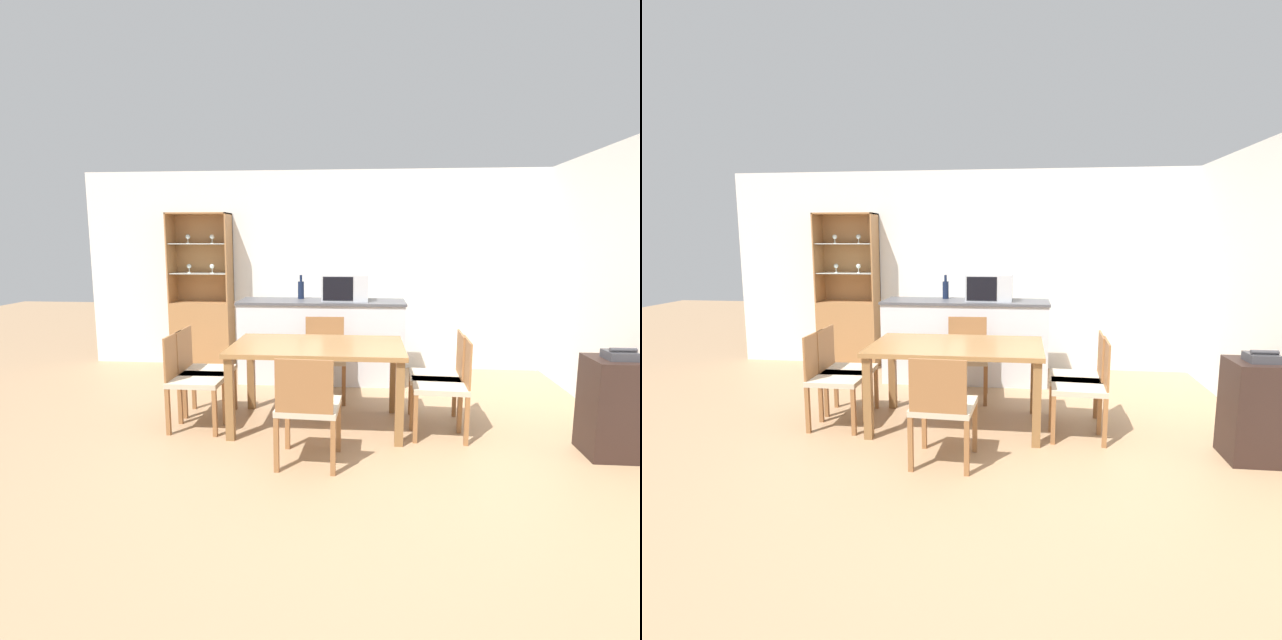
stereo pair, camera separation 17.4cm
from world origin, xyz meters
TOP-DOWN VIEW (x-y plane):
  - ground_plane at (0.00, 0.00)m, footprint 18.00×18.00m
  - wall_back at (0.00, 2.63)m, footprint 6.80×0.06m
  - kitchen_counter at (-0.21, 1.92)m, footprint 1.95×0.59m
  - display_cabinet at (-1.83, 2.44)m, footprint 0.78×0.35m
  - dining_table at (-0.13, 0.44)m, footprint 1.53×0.93m
  - dining_chair_side_left_near at (-1.23, 0.30)m, footprint 0.46×0.46m
  - dining_chair_side_left_far at (-1.23, 0.58)m, footprint 0.47×0.47m
  - dining_chair_head_far at (-0.13, 1.25)m, footprint 0.48×0.48m
  - dining_chair_side_right_near at (0.98, 0.30)m, footprint 0.47×0.47m
  - dining_chair_head_near at (-0.13, -0.36)m, footprint 0.47×0.47m
  - dining_chair_side_right_far at (0.98, 0.58)m, footprint 0.48×0.48m
  - microwave at (0.06, 1.96)m, footprint 0.53×0.39m
  - wine_bottle at (-0.48, 2.07)m, footprint 0.07×0.07m
  - side_cabinet at (2.28, 0.00)m, footprint 0.54×0.39m
  - telephone at (2.22, -0.02)m, footprint 0.21×0.19m

SIDE VIEW (x-z plane):
  - ground_plane at x=0.00m, z-range 0.00..0.00m
  - side_cabinet at x=2.28m, z-range 0.00..0.78m
  - dining_chair_side_left_near at x=-1.23m, z-range 0.02..0.87m
  - dining_chair_side_left_far at x=-1.23m, z-range 0.02..0.87m
  - dining_chair_head_far at x=-0.13m, z-range 0.02..0.87m
  - dining_chair_side_right_near at x=0.98m, z-range 0.02..0.87m
  - dining_chair_head_near at x=-0.13m, z-range 0.02..0.87m
  - dining_chair_side_right_far at x=0.98m, z-range 0.02..0.87m
  - kitchen_counter at x=-0.21m, z-range 0.00..0.97m
  - display_cabinet at x=-1.83m, z-range -0.41..1.60m
  - dining_table at x=-0.13m, z-range 0.28..1.04m
  - telephone at x=2.22m, z-range 0.76..0.86m
  - wine_bottle at x=-0.48m, z-range 0.94..1.23m
  - microwave at x=0.06m, z-range 0.97..1.28m
  - wall_back at x=0.00m, z-range 0.00..2.55m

